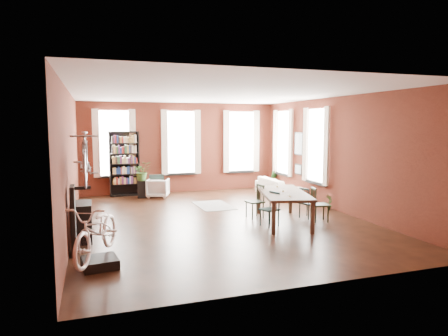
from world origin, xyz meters
name	(u,v)px	position (x,y,z in m)	size (l,w,h in m)	color
room	(220,135)	(0.25, 0.62, 2.14)	(9.00, 9.04, 3.22)	black
dining_table	(283,207)	(1.42, -0.84, 0.39)	(1.04, 2.29, 0.78)	brown
dining_chair_a	(269,209)	(0.96, -1.04, 0.41)	(0.38, 0.38, 0.82)	#193637
dining_chair_b	(255,202)	(0.95, -0.15, 0.43)	(0.40, 0.40, 0.86)	#1E2D1B
dining_chair_c	(320,205)	(2.37, -1.00, 0.43)	(0.39, 0.39, 0.85)	black
dining_chair_d	(308,203)	(2.27, -0.58, 0.40)	(0.37, 0.37, 0.79)	#173133
bookshelf	(124,164)	(-2.00, 4.30, 1.10)	(1.00, 0.32, 2.20)	black
white_armchair	(158,187)	(-0.98, 3.60, 0.35)	(0.67, 0.63, 0.69)	silver
cream_sofa	(278,184)	(2.95, 2.60, 0.41)	(2.08, 0.61, 0.81)	beige
striped_rug	(214,206)	(0.38, 1.68, 0.01)	(0.96, 1.54, 0.01)	black
bike_trainer	(100,263)	(-2.96, -2.69, 0.08)	(0.57, 0.57, 0.17)	black
bike_wall_rack	(73,220)	(-3.40, -1.80, 0.65)	(0.16, 0.60, 1.30)	black
console_table	(82,222)	(-3.28, -0.90, 0.40)	(0.40, 0.80, 0.80)	black
plant_stand	(142,189)	(-1.49, 3.70, 0.29)	(0.29, 0.29, 0.58)	black
plant_by_sofa	(273,185)	(3.37, 3.88, 0.17)	(0.42, 0.75, 0.34)	#275622
plant_small	(329,207)	(3.37, 0.14, 0.08)	(0.23, 0.43, 0.15)	#2B5120
bicycle_floor	(97,206)	(-2.98, -2.67, 1.07)	(0.63, 0.95, 1.81)	silver
bicycle_hung	(85,141)	(-3.15, -1.80, 2.13)	(0.47, 1.00, 1.66)	#A5A8AD
plant_on_stand	(142,173)	(-1.48, 3.69, 0.82)	(0.57, 0.63, 0.49)	#376227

